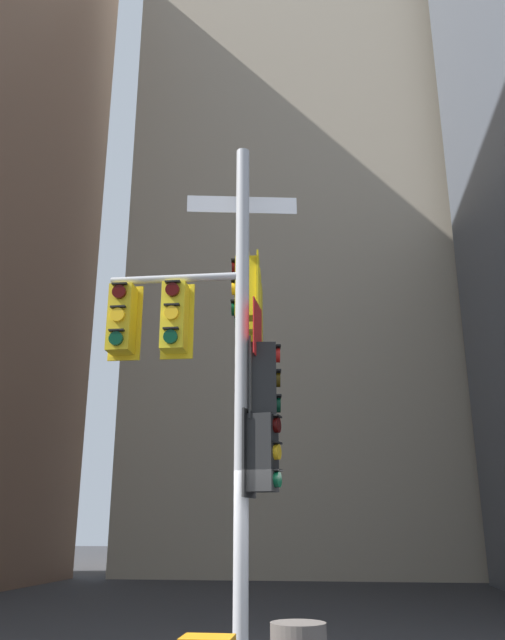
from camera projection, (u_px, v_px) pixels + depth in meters
name	position (u px, v px, depth m)	size (l,w,h in m)	color
building_mid_block	(316.00, 136.00, 37.50)	(16.22, 16.22, 47.03)	tan
signal_pole_assembly	(229.00, 345.00, 9.63)	(2.79, 3.03, 7.34)	#B2B2B5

